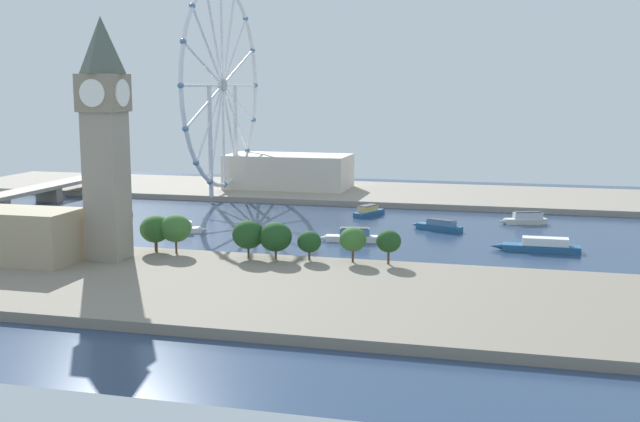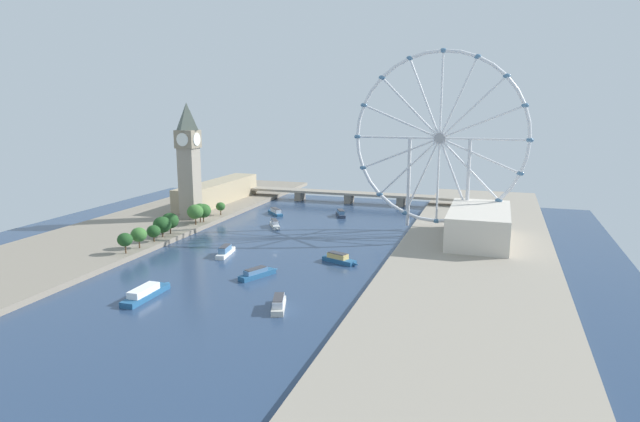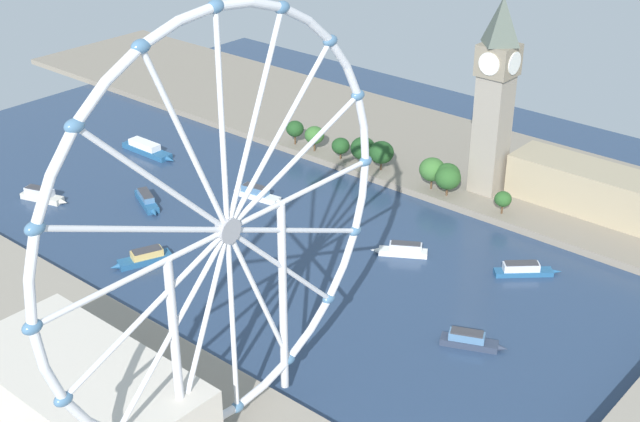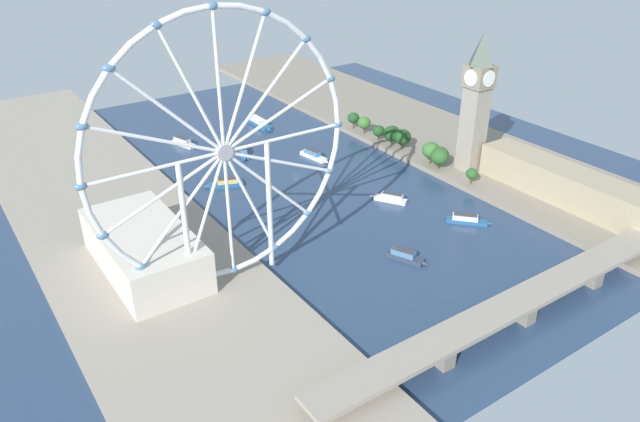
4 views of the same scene
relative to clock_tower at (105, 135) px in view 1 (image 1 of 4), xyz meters
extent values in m
plane|color=navy|center=(91.56, -57.98, -47.25)|extent=(400.01, 400.01, 0.00)
cube|color=gray|center=(-23.45, -57.98, -45.75)|extent=(90.00, 520.00, 3.00)
cube|color=gray|center=(206.57, -57.98, -45.75)|extent=(90.00, 520.00, 3.00)
cube|color=gray|center=(0.00, 0.00, -18.05)|extent=(12.41, 12.41, 52.41)
cube|color=gray|center=(0.00, 0.00, 14.68)|extent=(14.39, 14.39, 13.04)
pyramid|color=#4C564C|center=(0.00, 0.00, 31.01)|extent=(13.03, 13.03, 19.64)
cylinder|color=white|center=(0.00, 7.45, 14.68)|extent=(9.43, 0.50, 9.43)
cylinder|color=white|center=(0.00, -7.45, 14.68)|extent=(9.43, 0.50, 9.43)
cylinder|color=white|center=(7.45, 0.00, 14.68)|extent=(0.50, 9.43, 9.43)
cylinder|color=white|center=(-7.45, 0.00, 14.68)|extent=(0.50, 9.43, 9.43)
cylinder|color=#513823|center=(15.99, -98.41, -41.92)|extent=(0.80, 0.80, 4.67)
ellipsoid|color=#1E471E|center=(15.99, -98.41, -36.12)|extent=(8.66, 8.66, 7.79)
cylinder|color=#513823|center=(16.13, -85.72, -42.07)|extent=(0.80, 0.80, 4.37)
ellipsoid|color=#386B2D|center=(16.13, -85.72, -36.10)|extent=(9.48, 9.48, 8.53)
cylinder|color=#513823|center=(15.49, -70.02, -42.63)|extent=(0.80, 0.80, 3.26)
ellipsoid|color=#1E471E|center=(15.49, -70.02, -37.59)|extent=(8.53, 8.53, 7.68)
cylinder|color=#513823|center=(13.78, -58.05, -42.50)|extent=(0.80, 0.80, 3.50)
ellipsoid|color=#1E471E|center=(13.78, -58.05, -36.09)|extent=(11.68, 11.68, 10.51)
cylinder|color=#513823|center=(13.05, -47.99, -42.21)|extent=(0.80, 0.80, 4.09)
ellipsoid|color=#1E471E|center=(13.05, -47.99, -35.59)|extent=(11.43, 11.43, 10.29)
cylinder|color=#513823|center=(14.86, -19.01, -41.88)|extent=(0.80, 0.80, 4.75)
ellipsoid|color=#386B2D|center=(14.86, -19.01, -34.94)|extent=(11.41, 11.41, 10.27)
cylinder|color=#513823|center=(16.06, -10.06, -42.30)|extent=(0.80, 0.80, 3.91)
ellipsoid|color=#285623|center=(16.06, -10.06, -35.84)|extent=(11.26, 11.26, 10.13)
cylinder|color=#513823|center=(14.25, -11.39, -41.97)|extent=(0.80, 0.80, 4.57)
ellipsoid|color=#285623|center=(14.25, -11.39, -35.35)|extent=(10.86, 10.86, 9.77)
cylinder|color=#513823|center=(15.69, 16.81, -42.32)|extent=(0.80, 0.80, 3.87)
ellipsoid|color=#285623|center=(15.69, 16.81, -37.53)|extent=(7.12, 7.12, 6.41)
torus|color=silver|center=(178.09, 25.35, 17.21)|extent=(116.45, 2.37, 116.45)
cylinder|color=#99999E|center=(178.09, 25.35, 17.21)|extent=(6.84, 3.00, 6.84)
cylinder|color=silver|center=(206.61, 25.35, 17.21)|extent=(57.04, 1.42, 1.42)
cylinder|color=silver|center=(204.44, 25.35, 28.13)|extent=(53.24, 1.42, 23.14)
cylinder|color=silver|center=(198.26, 25.35, 37.38)|extent=(41.34, 1.42, 41.34)
cylinder|color=silver|center=(189.00, 25.35, 43.56)|extent=(23.14, 1.42, 53.24)
cylinder|color=silver|center=(178.09, 25.35, 45.73)|extent=(1.42, 1.42, 57.04)
cylinder|color=silver|center=(167.18, 25.35, 43.56)|extent=(23.14, 1.42, 53.24)
cylinder|color=silver|center=(157.92, 25.35, 37.38)|extent=(41.34, 1.42, 41.34)
cylinder|color=silver|center=(151.74, 25.35, 28.13)|extent=(53.24, 1.42, 23.14)
cylinder|color=silver|center=(149.57, 25.35, 17.21)|extent=(57.04, 1.42, 1.42)
cylinder|color=silver|center=(151.74, 25.35, 6.30)|extent=(53.24, 1.42, 23.14)
cylinder|color=silver|center=(157.92, 25.35, -2.95)|extent=(41.34, 1.42, 41.34)
cylinder|color=silver|center=(167.18, 25.35, -9.13)|extent=(23.14, 1.42, 53.24)
cylinder|color=silver|center=(178.09, 25.35, -11.30)|extent=(1.42, 1.42, 57.04)
cylinder|color=silver|center=(189.00, 25.35, -9.13)|extent=(23.14, 1.42, 53.24)
cylinder|color=silver|center=(198.26, 25.35, -2.95)|extent=(41.34, 1.42, 41.34)
cylinder|color=silver|center=(204.44, 25.35, 6.30)|extent=(53.24, 1.42, 23.14)
ellipsoid|color=teal|center=(235.13, 25.35, 17.21)|extent=(4.80, 3.20, 3.20)
ellipsoid|color=teal|center=(230.78, 25.35, 39.04)|extent=(4.80, 3.20, 3.20)
ellipsoid|color=teal|center=(218.42, 25.35, 57.55)|extent=(4.80, 3.20, 3.20)
ellipsoid|color=teal|center=(137.76, 25.35, 57.55)|extent=(4.80, 3.20, 3.20)
ellipsoid|color=teal|center=(125.39, 25.35, 39.04)|extent=(4.80, 3.20, 3.20)
ellipsoid|color=teal|center=(121.05, 25.35, 17.21)|extent=(4.80, 3.20, 3.20)
ellipsoid|color=teal|center=(125.39, 25.35, -4.61)|extent=(4.80, 3.20, 3.20)
ellipsoid|color=teal|center=(137.76, 25.35, -23.12)|extent=(4.80, 3.20, 3.20)
ellipsoid|color=teal|center=(156.26, 25.35, -35.48)|extent=(4.80, 3.20, 3.20)
ellipsoid|color=teal|center=(178.09, 25.35, -39.82)|extent=(4.80, 3.20, 3.20)
ellipsoid|color=teal|center=(199.92, 25.35, -35.48)|extent=(4.80, 3.20, 3.20)
ellipsoid|color=teal|center=(218.42, 25.35, -23.12)|extent=(4.80, 3.20, 3.20)
ellipsoid|color=teal|center=(230.78, 25.35, -4.61)|extent=(4.80, 3.20, 3.20)
cylinder|color=silver|center=(198.05, 25.35, -13.52)|extent=(2.40, 2.40, 61.47)
cylinder|color=silver|center=(158.13, 25.35, -13.52)|extent=(2.40, 2.40, 61.47)
cube|color=beige|center=(207.44, -4.90, -34.14)|extent=(36.35, 73.49, 20.23)
cube|color=gray|center=(138.23, 114.88, -43.49)|extent=(6.00, 13.40, 7.52)
cube|color=white|center=(66.26, 2.97, -46.09)|extent=(13.78, 18.29, 2.33)
cone|color=white|center=(72.05, -6.27, -46.09)|extent=(3.76, 4.10, 2.33)
cube|color=silver|center=(65.76, 3.77, -43.56)|extent=(9.84, 12.60, 2.74)
cube|color=#38383D|center=(65.76, 3.77, -42.02)|extent=(9.02, 11.44, 0.34)
cube|color=#235684|center=(66.15, -150.64, -45.96)|extent=(7.14, 29.69, 2.59)
cone|color=#235684|center=(66.01, -133.42, -45.96)|extent=(2.64, 5.36, 2.59)
cube|color=white|center=(66.16, -152.12, -43.15)|extent=(5.94, 17.54, 3.03)
cube|color=#235684|center=(134.99, -68.49, -46.07)|extent=(20.95, 13.02, 2.37)
cone|color=#235684|center=(145.89, -72.85, -46.07)|extent=(4.26, 3.55, 2.37)
cube|color=#DBB766|center=(134.06, -68.11, -43.52)|extent=(12.82, 9.02, 2.72)
cube|color=#38383D|center=(134.06, -68.11, -41.96)|extent=(11.64, 8.36, 0.41)
cube|color=#2D384C|center=(100.87, 54.46, -46.11)|extent=(12.40, 19.11, 2.29)
cone|color=#2D384C|center=(96.38, 64.33, -46.11)|extent=(3.48, 4.01, 2.29)
cube|color=teal|center=(101.26, 53.61, -43.62)|extent=(8.71, 12.33, 2.68)
cube|color=#38383D|center=(101.26, 53.61, -42.04)|extent=(8.05, 11.19, 0.49)
cube|color=#235684|center=(102.28, -106.95, -45.98)|extent=(13.62, 21.76, 2.54)
cone|color=#235684|center=(107.44, -95.56, -45.98)|extent=(3.91, 4.58, 2.54)
cube|color=teal|center=(101.84, -107.94, -43.59)|extent=(9.37, 13.71, 2.25)
cube|color=#38383D|center=(101.84, -107.94, -42.30)|extent=(8.64, 12.43, 0.31)
cube|color=beige|center=(129.50, -144.57, -45.96)|extent=(11.01, 20.22, 2.58)
cone|color=beige|center=(126.00, -133.76, -45.96)|extent=(3.54, 4.14, 2.58)
cube|color=silver|center=(129.81, -145.50, -43.21)|extent=(8.28, 14.00, 2.92)
cube|color=#38383D|center=(129.81, -145.50, -41.56)|extent=(7.67, 12.67, 0.38)
cube|color=white|center=(67.30, -74.45, -46.01)|extent=(8.38, 22.28, 2.49)
cone|color=white|center=(65.32, -61.97, -46.01)|extent=(3.08, 4.26, 2.49)
cube|color=teal|center=(67.47, -75.53, -43.19)|extent=(6.11, 12.87, 3.13)
cube|color=#38383D|center=(67.47, -75.53, -41.46)|extent=(5.71, 11.61, 0.33)
cube|color=#235684|center=(49.00, 45.67, -46.31)|extent=(18.35, 19.19, 1.89)
cone|color=#235684|center=(40.42, 54.88, -46.31)|extent=(4.04, 4.14, 1.89)
cube|color=silver|center=(49.74, 44.87, -43.93)|extent=(12.14, 12.61, 2.87)
cube|color=#38383D|center=(49.74, 44.87, -42.27)|extent=(11.08, 11.49, 0.45)
camera|label=1|loc=(-251.59, -142.80, 17.23)|focal=44.64mm
camera|label=2|loc=(216.81, -355.47, 41.28)|focal=31.02mm
camera|label=3|loc=(313.11, 171.84, 123.36)|focal=49.63mm
camera|label=4|loc=(275.91, 236.35, 111.96)|focal=34.19mm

